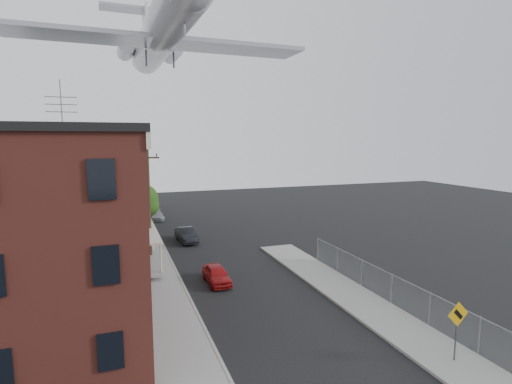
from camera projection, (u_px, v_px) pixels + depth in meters
ground at (331, 375)px, 16.56m from camera, size 120.00×120.00×0.00m
sidewalk_left at (146, 244)px, 37.07m from camera, size 3.00×62.00×0.12m
sidewalk_right at (359, 301)px, 24.00m from camera, size 3.00×26.00×0.12m
curb_left at (162, 242)px, 37.56m from camera, size 0.15×62.00×0.14m
curb_right at (338, 304)px, 23.51m from camera, size 0.15×26.00×0.14m
corner_building at (27, 239)px, 18.35m from camera, size 10.31×12.30×12.15m
row_house_a at (55, 207)px, 27.22m from camera, size 11.98×7.00×10.30m
row_house_b at (66, 194)px, 33.75m from camera, size 11.98×7.00×10.30m
row_house_c at (73, 185)px, 40.27m from camera, size 11.98×7.00×10.30m
row_house_d at (78, 178)px, 46.79m from camera, size 11.98×7.00×10.30m
row_house_e at (82, 173)px, 53.32m from camera, size 11.98×7.00×10.30m
chainlink_fence at (392, 289)px, 23.45m from camera, size 0.06×18.06×1.90m
warning_sign at (457, 322)px, 17.24m from camera, size 1.10×0.11×2.80m
utility_pole at (149, 205)px, 30.83m from camera, size 1.80×0.26×9.00m
street_tree at (144, 201)px, 40.35m from camera, size 3.22×3.20×5.20m
car_near at (217, 274)px, 27.07m from camera, size 1.47×3.58×1.21m
car_mid at (186, 235)px, 37.87m from camera, size 1.72×4.17×1.34m
car_far at (157, 215)px, 48.16m from camera, size 1.54×3.72×1.07m
airplane at (160, 35)px, 33.64m from camera, size 23.32×26.63×7.75m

